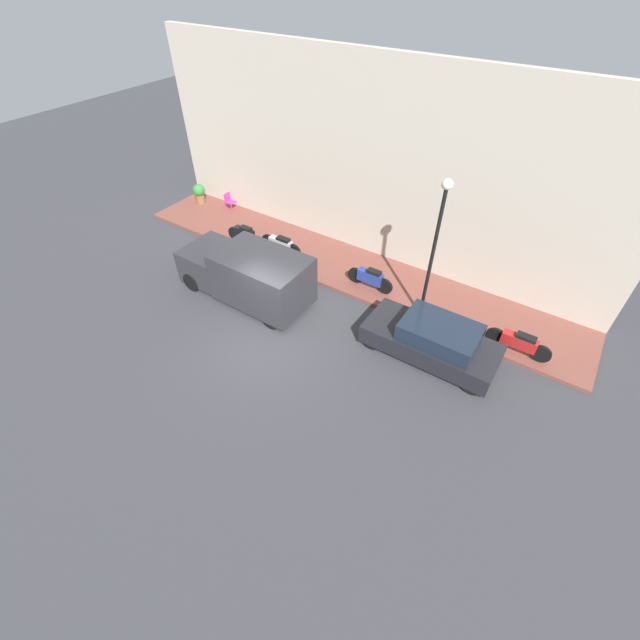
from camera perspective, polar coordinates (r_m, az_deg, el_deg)
ground_plane at (r=14.79m, az=-7.46°, el=-2.20°), size 60.00×60.00×0.00m
sidewalk at (r=17.84m, az=2.74°, el=7.31°), size 3.01×19.45×0.13m
building_facade at (r=17.34m, az=6.22°, el=20.04°), size 0.30×19.45×7.56m
parked_car at (r=14.08m, az=14.81°, el=-2.64°), size 1.80×4.27×1.37m
delivery_van at (r=15.94m, az=-9.79°, el=6.14°), size 2.09×5.09×2.02m
motorcycle_black at (r=19.15m, az=-10.04°, el=11.17°), size 0.30×1.83×0.83m
scooter_silver at (r=18.31m, az=-5.21°, el=10.05°), size 0.30×2.02×0.77m
motorcycle_blue at (r=16.35m, az=6.73°, el=5.60°), size 0.30×1.88×0.84m
motorcycle_red at (r=15.07m, az=25.03°, el=-2.71°), size 0.30×2.06×0.79m
streetlamp at (r=13.85m, az=15.31°, el=10.95°), size 0.33×0.33×5.05m
potted_plant at (r=23.00m, az=-15.81°, el=16.02°), size 0.59×0.59×0.96m
cafe_chair at (r=21.98m, az=-11.99°, el=15.31°), size 0.40×0.40×0.85m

